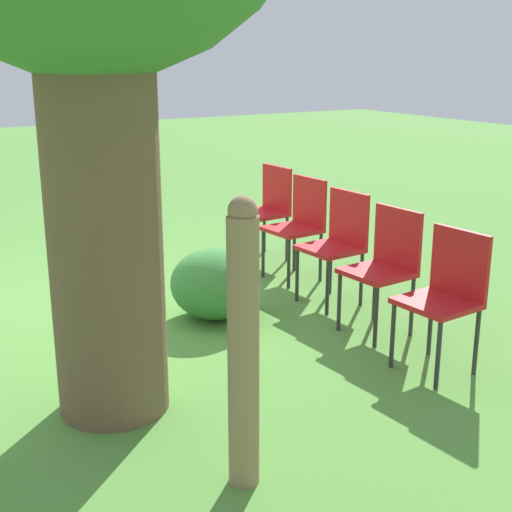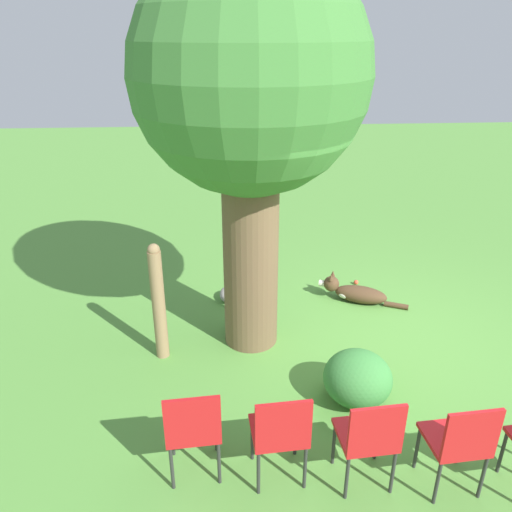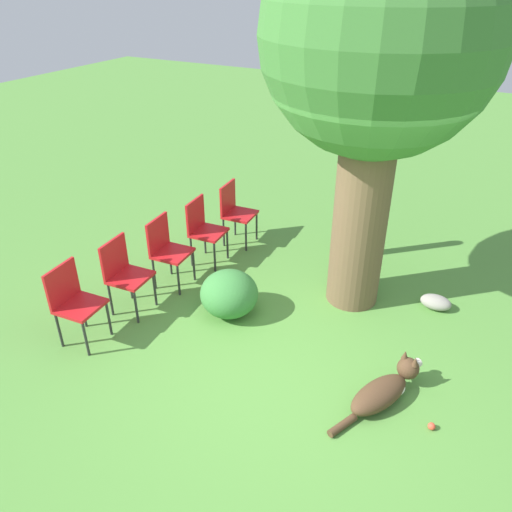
# 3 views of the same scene
# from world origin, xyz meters

# --- Properties ---
(ground_plane) EXTENTS (30.00, 30.00, 0.00)m
(ground_plane) POSITION_xyz_m (0.00, 0.00, 0.00)
(ground_plane) COLOR #56933D
(fence_post) EXTENTS (0.15, 0.15, 1.40)m
(fence_post) POSITION_xyz_m (-0.06, 2.56, 0.71)
(fence_post) COLOR #937551
(fence_post) RESTS_ON ground_plane
(red_chair_0) EXTENTS (0.45, 0.47, 0.91)m
(red_chair_0) POSITION_xyz_m (-2.20, -0.65, 0.54)
(red_chair_0) COLOR red
(red_chair_0) RESTS_ON ground_plane
(red_chair_1) EXTENTS (0.45, 0.47, 0.91)m
(red_chair_1) POSITION_xyz_m (-2.10, 0.04, 0.54)
(red_chair_1) COLOR red
(red_chair_1) RESTS_ON ground_plane
(red_chair_2) EXTENTS (0.45, 0.47, 0.91)m
(red_chair_2) POSITION_xyz_m (-2.00, 0.73, 0.54)
(red_chair_2) COLOR red
(red_chair_2) RESTS_ON ground_plane
(red_chair_3) EXTENTS (0.45, 0.47, 0.91)m
(red_chair_3) POSITION_xyz_m (-1.91, 1.42, 0.54)
(red_chair_3) COLOR red
(red_chair_3) RESTS_ON ground_plane
(red_chair_4) EXTENTS (0.45, 0.47, 0.91)m
(red_chair_4) POSITION_xyz_m (-1.81, 2.11, 0.54)
(red_chair_4) COLOR red
(red_chair_4) RESTS_ON ground_plane
(low_shrub) EXTENTS (0.68, 0.68, 0.55)m
(low_shrub) POSITION_xyz_m (-0.98, 0.54, 0.27)
(low_shrub) COLOR #3D843D
(low_shrub) RESTS_ON ground_plane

